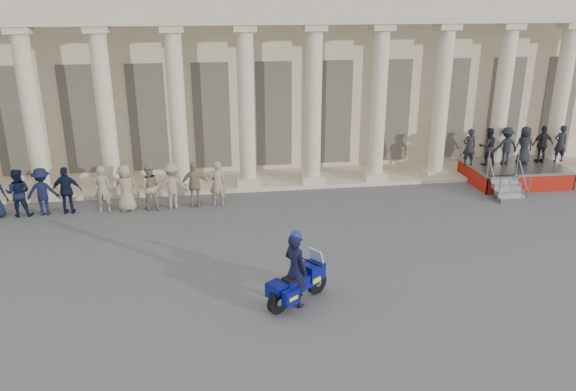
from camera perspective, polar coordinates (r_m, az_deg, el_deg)
The scene contains 6 objects.
ground at distance 15.16m, azimuth -6.57°, elevation -9.29°, with size 90.00×90.00×0.00m, color #4A4A4D.
building at distance 28.15m, azimuth -8.12°, elevation 13.86°, with size 40.00×12.50×9.00m.
officer_rank at distance 21.69m, azimuth -26.83°, elevation 0.20°, with size 15.00×0.64×1.70m.
reviewing_stand at distance 24.66m, azimuth 21.96°, elevation 3.99°, with size 4.56×3.69×2.28m.
motorcycle at distance 14.14m, azimuth 1.08°, elevation -8.86°, with size 1.69×1.41×1.28m.
rider at distance 13.87m, azimuth 0.78°, elevation -7.43°, with size 0.78×0.84×2.01m.
Camera 1 is at (-0.22, -13.26, 7.33)m, focal length 35.00 mm.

